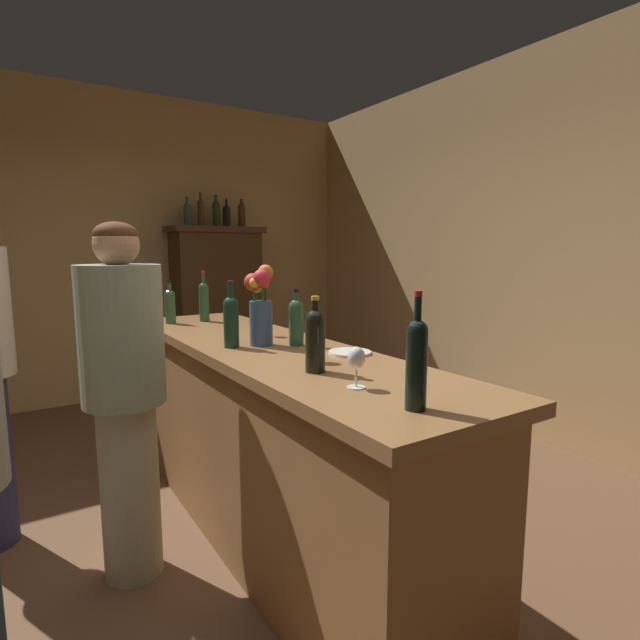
{
  "coord_description": "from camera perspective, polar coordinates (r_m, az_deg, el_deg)",
  "views": [
    {
      "loc": [
        -0.75,
        -2.0,
        1.47
      ],
      "look_at": [
        0.71,
        0.26,
        1.09
      ],
      "focal_mm": 27.59,
      "sensor_mm": 36.0,
      "label": 1
    }
  ],
  "objects": [
    {
      "name": "wine_bottle_rose",
      "position": [
        2.39,
        -2.77,
        -0.0
      ],
      "size": [
        0.07,
        0.07,
        0.28
      ],
      "color": "#275131",
      "rests_on": "bar_counter"
    },
    {
      "name": "wine_bottle_pinot",
      "position": [
        1.45,
        11.13,
        -4.57
      ],
      "size": [
        0.06,
        0.06,
        0.35
      ],
      "color": "black",
      "rests_on": "bar_counter"
    },
    {
      "name": "patron_redhead",
      "position": [
        2.33,
        -21.73,
        -7.41
      ],
      "size": [
        0.35,
        0.35,
        1.59
      ],
      "rotation": [
        0.0,
        0.0,
        0.25
      ],
      "color": "#AFAD92",
      "rests_on": "ground"
    },
    {
      "name": "wine_bottle_riesling",
      "position": [
        3.25,
        -16.98,
        1.72
      ],
      "size": [
        0.07,
        0.07,
        0.27
      ],
      "color": "#2E5130",
      "rests_on": "bar_counter"
    },
    {
      "name": "wine_bottle_merlot",
      "position": [
        1.87,
        -0.56,
        -2.03
      ],
      "size": [
        0.08,
        0.08,
        0.29
      ],
      "color": "black",
      "rests_on": "bar_counter"
    },
    {
      "name": "cheese_plate",
      "position": [
        2.22,
        3.48,
        -3.78
      ],
      "size": [
        0.19,
        0.19,
        0.01
      ],
      "primitive_type": "cylinder",
      "color": "white",
      "rests_on": "bar_counter"
    },
    {
      "name": "wine_glass_mid",
      "position": [
        2.04,
        -0.54,
        -2.31
      ],
      "size": [
        0.07,
        0.07,
        0.13
      ],
      "color": "white",
      "rests_on": "bar_counter"
    },
    {
      "name": "wine_bottle_syrah",
      "position": [
        2.38,
        -10.28,
        0.17
      ],
      "size": [
        0.07,
        0.07,
        0.32
      ],
      "color": "#163322",
      "rests_on": "bar_counter"
    },
    {
      "name": "wall_back",
      "position": [
        5.24,
        -24.84,
        7.58
      ],
      "size": [
        5.46,
        0.12,
        2.98
      ],
      "primitive_type": "cube",
      "color": "tan",
      "rests_on": "ground"
    },
    {
      "name": "floor",
      "position": [
        2.59,
        -11.22,
        -26.63
      ],
      "size": [
        8.12,
        8.12,
        0.0
      ],
      "primitive_type": "plane",
      "color": "brown",
      "rests_on": "ground"
    },
    {
      "name": "wine_bottle_chardonnay",
      "position": [
        3.3,
        -13.31,
        2.3
      ],
      "size": [
        0.07,
        0.07,
        0.33
      ],
      "color": "#254A29",
      "rests_on": "bar_counter"
    },
    {
      "name": "display_bottle_midleft",
      "position": [
        5.17,
        -13.65,
        12.14
      ],
      "size": [
        0.07,
        0.07,
        0.34
      ],
      "color": "#4D2D14",
      "rests_on": "display_cabinet"
    },
    {
      "name": "display_bottle_left",
      "position": [
        5.13,
        -15.11,
        11.91
      ],
      "size": [
        0.08,
        0.08,
        0.3
      ],
      "color": "#2B4931",
      "rests_on": "display_cabinet"
    },
    {
      "name": "wall_right",
      "position": [
        4.02,
        27.53,
        7.47
      ],
      "size": [
        0.12,
        6.37,
        2.98
      ],
      "primitive_type": "cube",
      "color": "tan",
      "rests_on": "ground"
    },
    {
      "name": "display_cabinet",
      "position": [
        5.24,
        -11.81,
        1.55
      ],
      "size": [
        0.94,
        0.46,
        1.71
      ],
      "color": "#402A15",
      "rests_on": "ground"
    },
    {
      "name": "wine_glass_rear",
      "position": [
        2.67,
        -6.15,
        0.46
      ],
      "size": [
        0.06,
        0.06,
        0.15
      ],
      "color": "white",
      "rests_on": "bar_counter"
    },
    {
      "name": "display_bottle_midright",
      "position": [
        5.27,
        -10.78,
        11.88
      ],
      "size": [
        0.08,
        0.08,
        0.29
      ],
      "color": "black",
      "rests_on": "display_cabinet"
    },
    {
      "name": "display_bottle_center",
      "position": [
        5.23,
        -11.94,
        12.11
      ],
      "size": [
        0.08,
        0.08,
        0.32
      ],
      "color": "#1F3418",
      "rests_on": "display_cabinet"
    },
    {
      "name": "display_bottle_right",
      "position": [
        5.34,
        -9.07,
        12.07
      ],
      "size": [
        0.08,
        0.08,
        0.31
      ],
      "color": "#462E19",
      "rests_on": "display_cabinet"
    },
    {
      "name": "wine_glass_front",
      "position": [
        1.66,
        4.24,
        -4.61
      ],
      "size": [
        0.06,
        0.06,
        0.14
      ],
      "color": "white",
      "rests_on": "bar_counter"
    },
    {
      "name": "flower_arrangement",
      "position": [
        2.4,
        -6.95,
        1.92
      ],
      "size": [
        0.13,
        0.14,
        0.39
      ],
      "color": "#374F73",
      "rests_on": "bar_counter"
    },
    {
      "name": "bar_counter",
      "position": [
        2.57,
        -5.85,
        -13.9
      ],
      "size": [
        0.67,
        2.6,
        1.01
      ],
      "color": "#956539",
      "rests_on": "ground"
    }
  ]
}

